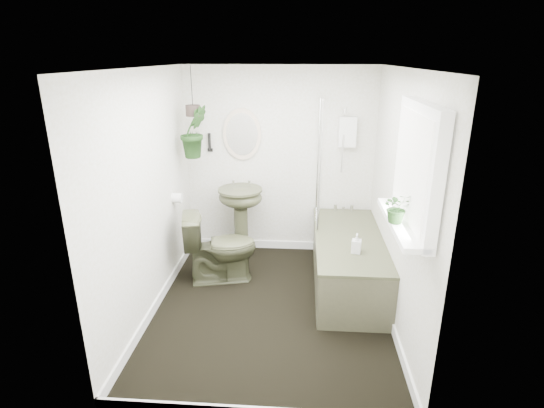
{
  "coord_description": "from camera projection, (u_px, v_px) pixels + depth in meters",
  "views": [
    {
      "loc": [
        0.28,
        -3.67,
        2.4
      ],
      "look_at": [
        0.0,
        0.15,
        1.05
      ],
      "focal_mm": 28.0,
      "sensor_mm": 36.0,
      "label": 1
    }
  ],
  "objects": [
    {
      "name": "bathtub",
      "position": [
        348.0,
        261.0,
        4.59
      ],
      "size": [
        0.72,
        1.72,
        0.58
      ],
      "primitive_type": null,
      "color": "#3F422B",
      "rests_on": "floor"
    },
    {
      "name": "toilet",
      "position": [
        220.0,
        247.0,
        4.68
      ],
      "size": [
        0.86,
        0.61,
        0.8
      ],
      "primitive_type": "imported",
      "rotation": [
        0.0,
        0.0,
        1.8
      ],
      "color": "#3F422B",
      "rests_on": "floor"
    },
    {
      "name": "bath_screen",
      "position": [
        319.0,
        161.0,
        4.74
      ],
      "size": [
        0.04,
        0.72,
        1.4
      ],
      "primitive_type": null,
      "color": "silver",
      "rests_on": "bathtub"
    },
    {
      "name": "soap_bottle",
      "position": [
        356.0,
        243.0,
        4.1
      ],
      "size": [
        0.11,
        0.11,
        0.2
      ],
      "primitive_type": "imported",
      "rotation": [
        0.0,
        0.0,
        -0.22
      ],
      "color": "#322826",
      "rests_on": "bathtub"
    },
    {
      "name": "window_recess",
      "position": [
        417.0,
        167.0,
        2.99
      ],
      "size": [
        0.08,
        1.0,
        0.9
      ],
      "primitive_type": "cube",
      "color": "white",
      "rests_on": "wall_right"
    },
    {
      "name": "hanging_plant",
      "position": [
        194.0,
        132.0,
        4.71
      ],
      "size": [
        0.41,
        0.4,
        0.58
      ],
      "primitive_type": "imported",
      "rotation": [
        0.0,
        0.0,
        0.67
      ],
      "color": "black",
      "rests_on": "ceiling"
    },
    {
      "name": "window_sill",
      "position": [
        401.0,
        222.0,
        3.13
      ],
      "size": [
        0.18,
        1.0,
        0.04
      ],
      "primitive_type": "cube",
      "color": "white",
      "rests_on": "wall_right"
    },
    {
      "name": "hanging_pot",
      "position": [
        193.0,
        111.0,
        4.63
      ],
      "size": [
        0.16,
        0.16,
        0.12
      ],
      "primitive_type": "cylinder",
      "color": "#332723",
      "rests_on": "ceiling"
    },
    {
      "name": "pedestal_sink",
      "position": [
        241.0,
        223.0,
        5.19
      ],
      "size": [
        0.62,
        0.56,
        0.9
      ],
      "primitive_type": null,
      "rotation": [
        0.0,
        0.0,
        -0.23
      ],
      "color": "#3F422B",
      "rests_on": "floor"
    },
    {
      "name": "skirting",
      "position": [
        271.0,
        303.0,
        4.25
      ],
      "size": [
        2.3,
        2.8,
        0.1
      ],
      "primitive_type": "cube",
      "color": "white",
      "rests_on": "floor"
    },
    {
      "name": "floor",
      "position": [
        271.0,
        308.0,
        4.27
      ],
      "size": [
        2.3,
        2.8,
        0.02
      ],
      "primitive_type": "cube",
      "color": "black",
      "rests_on": "ground"
    },
    {
      "name": "wall_back",
      "position": [
        279.0,
        163.0,
        5.22
      ],
      "size": [
        2.3,
        0.02,
        2.3
      ],
      "primitive_type": "cube",
      "color": "white",
      "rests_on": "ground"
    },
    {
      "name": "wall_right",
      "position": [
        399.0,
        202.0,
        3.81
      ],
      "size": [
        0.02,
        2.8,
        2.3
      ],
      "primitive_type": "cube",
      "color": "white",
      "rests_on": "ground"
    },
    {
      "name": "toilet_roll_holder",
      "position": [
        177.0,
        198.0,
        4.71
      ],
      "size": [
        0.11,
        0.11,
        0.11
      ],
      "primitive_type": "cylinder",
      "rotation": [
        0.0,
        1.57,
        0.0
      ],
      "color": "white",
      "rests_on": "wall_left"
    },
    {
      "name": "sill_plant",
      "position": [
        397.0,
        208.0,
        3.04
      ],
      "size": [
        0.22,
        0.2,
        0.23
      ],
      "primitive_type": "imported",
      "rotation": [
        0.0,
        0.0,
        0.12
      ],
      "color": "black",
      "rests_on": "window_sill"
    },
    {
      "name": "wall_front",
      "position": [
        253.0,
        274.0,
        2.56
      ],
      "size": [
        2.3,
        0.02,
        2.3
      ],
      "primitive_type": "cube",
      "color": "white",
      "rests_on": "ground"
    },
    {
      "name": "wall_sconce",
      "position": [
        209.0,
        142.0,
        5.14
      ],
      "size": [
        0.04,
        0.04,
        0.22
      ],
      "primitive_type": "cylinder",
      "color": "black",
      "rests_on": "wall_back"
    },
    {
      "name": "window_blinds",
      "position": [
        411.0,
        167.0,
        2.99
      ],
      "size": [
        0.01,
        0.86,
        0.76
      ],
      "primitive_type": "cube",
      "color": "white",
      "rests_on": "wall_right"
    },
    {
      "name": "shower_box",
      "position": [
        347.0,
        132.0,
        4.96
      ],
      "size": [
        0.2,
        0.1,
        0.35
      ],
      "primitive_type": "cube",
      "color": "white",
      "rests_on": "wall_back"
    },
    {
      "name": "wall_left",
      "position": [
        147.0,
        196.0,
        3.97
      ],
      "size": [
        0.02,
        2.8,
        2.3
      ],
      "primitive_type": "cube",
      "color": "white",
      "rests_on": "ground"
    },
    {
      "name": "oval_mirror",
      "position": [
        242.0,
        134.0,
        5.09
      ],
      "size": [
        0.46,
        0.03,
        0.62
      ],
      "primitive_type": "ellipsoid",
      "color": "beige",
      "rests_on": "wall_back"
    },
    {
      "name": "ceiling",
      "position": [
        271.0,
        66.0,
        3.5
      ],
      "size": [
        2.3,
        2.8,
        0.02
      ],
      "primitive_type": "cube",
      "color": "white",
      "rests_on": "ground"
    }
  ]
}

